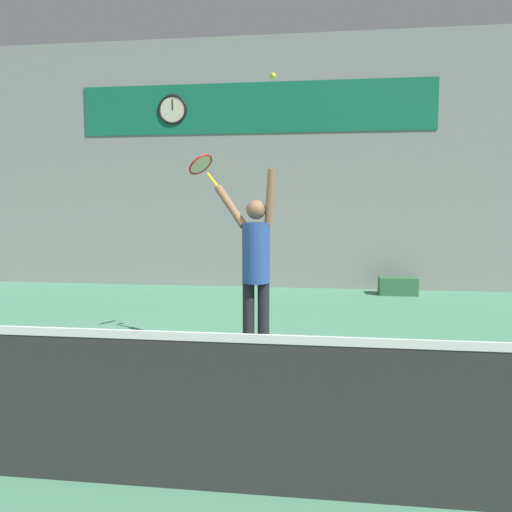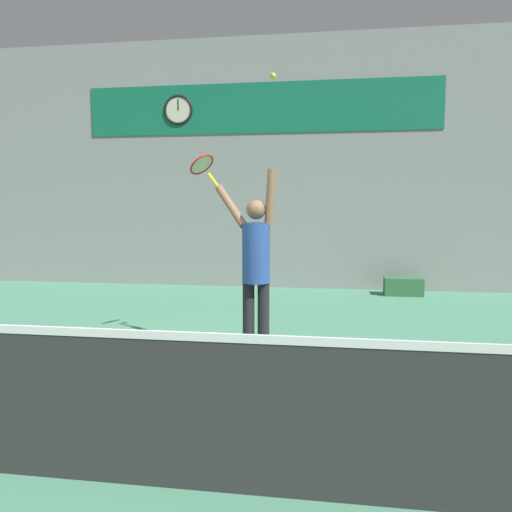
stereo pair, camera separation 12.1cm
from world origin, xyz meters
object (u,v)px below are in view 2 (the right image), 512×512
object	(u,v)px
tennis_player	(255,262)
equipment_bag	(403,286)
tennis_racket	(203,166)
scoreboard_clock	(178,110)
tennis_ball	(273,76)

from	to	relation	value
tennis_player	equipment_bag	world-z (taller)	tennis_player
tennis_racket	equipment_bag	bearing A→B (deg)	53.12
tennis_player	equipment_bag	size ratio (longest dim) A/B	2.95
equipment_bag	tennis_racket	bearing A→B (deg)	-126.88
scoreboard_clock	tennis_racket	xyz separation A→B (m)	(1.62, -4.30, -1.47)
tennis_ball	equipment_bag	distance (m)	5.45
tennis_player	tennis_ball	world-z (taller)	tennis_ball
tennis_ball	equipment_bag	size ratio (longest dim) A/B	0.09
tennis_player	equipment_bag	distance (m)	4.78
tennis_ball	scoreboard_clock	bearing A→B (deg)	117.84
scoreboard_clock	tennis_ball	world-z (taller)	scoreboard_clock
tennis_ball	equipment_bag	xyz separation A→B (m)	(1.97, 4.20, -2.85)
tennis_racket	tennis_ball	size ratio (longest dim) A/B	6.60
scoreboard_clock	equipment_bag	size ratio (longest dim) A/B	0.87
tennis_player	scoreboard_clock	bearing A→B (deg)	116.18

